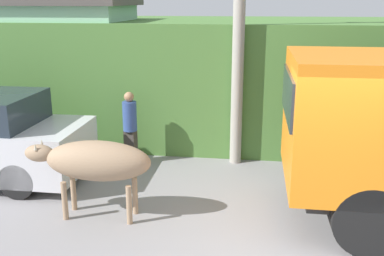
# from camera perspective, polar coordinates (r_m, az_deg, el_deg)

# --- Properties ---
(hillside_embankment) EXTENTS (32.00, 5.06, 2.94)m
(hillside_embankment) POSITION_cam_1_polar(r_m,az_deg,el_deg) (12.21, 11.86, 6.37)
(hillside_embankment) COLOR #4C7A38
(hillside_embankment) RESTS_ON ground_plane
(building_backdrop) EXTENTS (5.77, 2.70, 3.47)m
(building_backdrop) POSITION_cam_1_polar(r_m,az_deg,el_deg) (12.44, -20.60, 7.15)
(building_backdrop) COLOR #8CC69E
(building_backdrop) RESTS_ON ground_plane
(brown_cow) EXTENTS (2.08, 0.65, 1.29)m
(brown_cow) POSITION_cam_1_polar(r_m,az_deg,el_deg) (7.32, -12.20, -4.16)
(brown_cow) COLOR #9E7F60
(brown_cow) RESTS_ON ground_plane
(pedestrian_on_hill) EXTENTS (0.37, 0.37, 1.57)m
(pedestrian_on_hill) POSITION_cam_1_polar(r_m,az_deg,el_deg) (9.69, -7.88, 0.48)
(pedestrian_on_hill) COLOR #38332D
(pedestrian_on_hill) RESTS_ON ground_plane
(utility_pole) EXTENTS (0.90, 0.25, 6.22)m
(utility_pole) POSITION_cam_1_polar(r_m,az_deg,el_deg) (9.35, 6.03, 14.56)
(utility_pole) COLOR #9E998E
(utility_pole) RESTS_ON ground_plane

